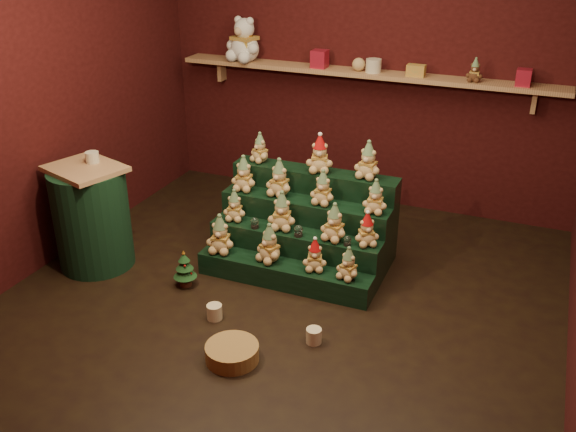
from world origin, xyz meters
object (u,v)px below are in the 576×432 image
at_px(snow_globe_c, 347,241).
at_px(wicker_basket, 232,353).
at_px(mini_christmas_tree, 185,269).
at_px(brown_bear, 475,70).
at_px(mug_left, 215,312).
at_px(mug_right, 314,336).
at_px(white_bear, 244,33).
at_px(snow_globe_b, 298,231).
at_px(snow_globe_a, 255,223).
at_px(riser_tier_front, 284,275).
at_px(side_table, 92,217).

distance_m(snow_globe_c, wicker_basket, 1.26).
bearing_deg(mini_christmas_tree, brown_bear, 48.63).
distance_m(mug_left, brown_bear, 2.99).
bearing_deg(mug_right, white_bear, 124.84).
bearing_deg(wicker_basket, snow_globe_b, 89.89).
bearing_deg(snow_globe_a, wicker_basket, -72.06).
relative_size(snow_globe_c, wicker_basket, 0.22).
bearing_deg(mini_christmas_tree, mug_right, -14.35).
relative_size(snow_globe_b, snow_globe_c, 1.20).
relative_size(snow_globe_a, snow_globe_c, 1.16).
distance_m(snow_globe_b, brown_bear, 2.08).
xyz_separation_m(snow_globe_a, snow_globe_b, (0.37, 0.00, 0.00)).
distance_m(mug_left, white_bear, 2.89).
height_order(riser_tier_front, wicker_basket, riser_tier_front).
bearing_deg(snow_globe_a, mug_left, -86.97).
relative_size(snow_globe_a, wicker_basket, 0.26).
xyz_separation_m(snow_globe_a, mini_christmas_tree, (-0.38, -0.47, -0.25)).
bearing_deg(side_table, snow_globe_b, 33.52).
bearing_deg(snow_globe_a, snow_globe_c, 0.00).
xyz_separation_m(wicker_basket, brown_bear, (1.00, 2.67, 1.36)).
height_order(side_table, white_bear, white_bear).
bearing_deg(snow_globe_a, riser_tier_front, -26.65).
height_order(side_table, mug_right, side_table).
xyz_separation_m(snow_globe_a, side_table, (-1.23, -0.44, 0.02)).
xyz_separation_m(snow_globe_c, mug_left, (-0.73, -0.78, -0.34)).
bearing_deg(snow_globe_c, white_bear, 135.85).
bearing_deg(snow_globe_b, wicker_basket, -90.11).
relative_size(snow_globe_c, brown_bear, 0.40).
height_order(riser_tier_front, snow_globe_c, snow_globe_c).
xyz_separation_m(snow_globe_a, mug_left, (0.04, -0.78, -0.35)).
distance_m(riser_tier_front, wicker_basket, 0.99).
height_order(side_table, wicker_basket, side_table).
distance_m(mug_left, mug_right, 0.75).
bearing_deg(snow_globe_c, snow_globe_a, 180.00).
xyz_separation_m(snow_globe_c, mini_christmas_tree, (-1.15, -0.47, -0.25)).
bearing_deg(side_table, snow_globe_c, 30.56).
height_order(mug_left, white_bear, white_bear).
bearing_deg(white_bear, riser_tier_front, -41.75).
bearing_deg(white_bear, wicker_basket, -51.66).
relative_size(snow_globe_b, wicker_basket, 0.27).
distance_m(snow_globe_b, mini_christmas_tree, 0.92).
distance_m(snow_globe_b, wicker_basket, 1.20).
height_order(mini_christmas_tree, mug_right, mini_christmas_tree).
bearing_deg(mug_left, side_table, 165.31).
xyz_separation_m(snow_globe_b, wicker_basket, (-0.00, -1.15, -0.35)).
height_order(mini_christmas_tree, white_bear, white_bear).
distance_m(wicker_basket, brown_bear, 3.16).
xyz_separation_m(riser_tier_front, mini_christmas_tree, (-0.70, -0.31, 0.06)).
xyz_separation_m(snow_globe_b, mini_christmas_tree, (-0.76, -0.47, -0.26)).
bearing_deg(snow_globe_c, snow_globe_b, 180.00).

